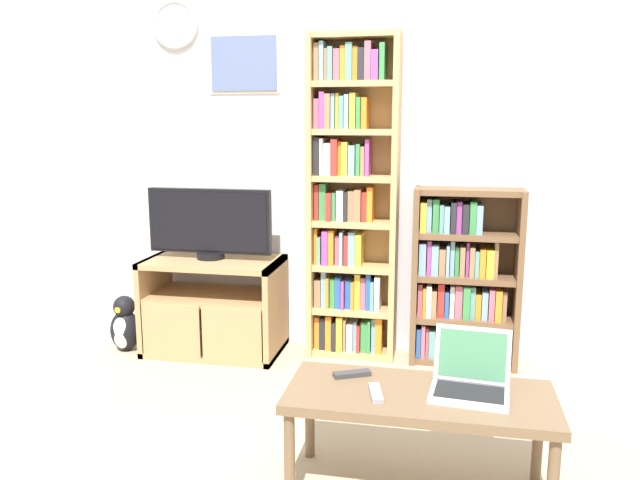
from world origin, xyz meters
The scene contains 11 objects.
ground_plane centered at (0.00, 0.00, 0.00)m, with size 18.00×18.00×0.00m, color tan.
wall_back centered at (-0.01, 1.65, 1.31)m, with size 5.68×0.09×2.60m.
tv_stand centered at (-0.73, 1.34, 0.32)m, with size 0.88×0.49×0.62m.
television centered at (-0.75, 1.37, 0.86)m, with size 0.82×0.18×0.46m.
bookshelf_tall centered at (0.14, 1.49, 0.99)m, with size 0.56×0.25×2.03m.
bookshelf_short centered at (0.85, 1.49, 0.52)m, with size 0.65×0.26×1.10m.
coffee_table centered at (0.66, -0.01, 0.39)m, with size 1.07×0.46×0.44m.
laptop centered at (0.86, 0.04, 0.50)m, with size 0.33×0.29×0.24m.
remote_near_laptop centered at (0.49, -0.07, 0.45)m, with size 0.08×0.17×0.02m.
remote_far_from_laptop centered at (0.37, 0.10, 0.45)m, with size 0.16×0.11×0.02m.
penguin_figurine centered at (-1.32, 1.24, 0.17)m, with size 0.20×0.18×0.37m.
Camera 1 is at (0.73, -2.38, 1.51)m, focal length 35.00 mm.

